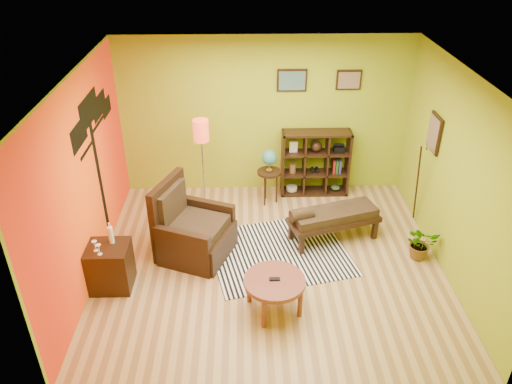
{
  "coord_description": "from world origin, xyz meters",
  "views": [
    {
      "loc": [
        -0.36,
        -5.85,
        4.62
      ],
      "look_at": [
        -0.2,
        0.26,
        1.05
      ],
      "focal_mm": 35.0,
      "sensor_mm": 36.0,
      "label": 1
    }
  ],
  "objects_px": {
    "globe_table": "(269,164)",
    "bench": "(332,217)",
    "potted_plant": "(420,246)",
    "floor_lamp": "(201,139)",
    "side_cabinet": "(110,266)",
    "coffee_table": "(274,284)",
    "armchair": "(192,233)",
    "cube_shelf": "(316,163)"
  },
  "relations": [
    {
      "from": "side_cabinet",
      "to": "floor_lamp",
      "type": "relative_size",
      "value": 0.57
    },
    {
      "from": "coffee_table",
      "to": "cube_shelf",
      "type": "bearing_deg",
      "value": 73.17
    },
    {
      "from": "floor_lamp",
      "to": "bench",
      "type": "height_order",
      "value": "floor_lamp"
    },
    {
      "from": "coffee_table",
      "to": "armchair",
      "type": "xyz_separation_m",
      "value": [
        -1.16,
        1.24,
        -0.06
      ]
    },
    {
      "from": "coffee_table",
      "to": "potted_plant",
      "type": "xyz_separation_m",
      "value": [
        2.23,
        1.04,
        -0.22
      ]
    },
    {
      "from": "coffee_table",
      "to": "potted_plant",
      "type": "bearing_deg",
      "value": 24.96
    },
    {
      "from": "cube_shelf",
      "to": "floor_lamp",
      "type": "bearing_deg",
      "value": -160.61
    },
    {
      "from": "side_cabinet",
      "to": "cube_shelf",
      "type": "height_order",
      "value": "cube_shelf"
    },
    {
      "from": "side_cabinet",
      "to": "floor_lamp",
      "type": "bearing_deg",
      "value": 57.11
    },
    {
      "from": "armchair",
      "to": "globe_table",
      "type": "height_order",
      "value": "armchair"
    },
    {
      "from": "coffee_table",
      "to": "bench",
      "type": "xyz_separation_m",
      "value": [
        0.98,
        1.53,
        0.0
      ]
    },
    {
      "from": "side_cabinet",
      "to": "potted_plant",
      "type": "xyz_separation_m",
      "value": [
        4.44,
        0.53,
        -0.13
      ]
    },
    {
      "from": "bench",
      "to": "potted_plant",
      "type": "height_order",
      "value": "bench"
    },
    {
      "from": "bench",
      "to": "coffee_table",
      "type": "bearing_deg",
      "value": -122.47
    },
    {
      "from": "bench",
      "to": "floor_lamp",
      "type": "bearing_deg",
      "value": 158.57
    },
    {
      "from": "floor_lamp",
      "to": "cube_shelf",
      "type": "height_order",
      "value": "floor_lamp"
    },
    {
      "from": "coffee_table",
      "to": "potted_plant",
      "type": "height_order",
      "value": "coffee_table"
    },
    {
      "from": "globe_table",
      "to": "bench",
      "type": "height_order",
      "value": "globe_table"
    },
    {
      "from": "globe_table",
      "to": "cube_shelf",
      "type": "relative_size",
      "value": 0.84
    },
    {
      "from": "floor_lamp",
      "to": "potted_plant",
      "type": "relative_size",
      "value": 3.36
    },
    {
      "from": "bench",
      "to": "potted_plant",
      "type": "bearing_deg",
      "value": -21.48
    },
    {
      "from": "cube_shelf",
      "to": "bench",
      "type": "xyz_separation_m",
      "value": [
        0.07,
        -1.47,
        -0.18
      ]
    },
    {
      "from": "cube_shelf",
      "to": "bench",
      "type": "relative_size",
      "value": 0.8
    },
    {
      "from": "cube_shelf",
      "to": "potted_plant",
      "type": "distance_m",
      "value": 2.4
    },
    {
      "from": "armchair",
      "to": "side_cabinet",
      "type": "bearing_deg",
      "value": -144.89
    },
    {
      "from": "coffee_table",
      "to": "bench",
      "type": "relative_size",
      "value": 0.53
    },
    {
      "from": "side_cabinet",
      "to": "potted_plant",
      "type": "bearing_deg",
      "value": 6.77
    },
    {
      "from": "side_cabinet",
      "to": "globe_table",
      "type": "bearing_deg",
      "value": 43.82
    },
    {
      "from": "potted_plant",
      "to": "globe_table",
      "type": "bearing_deg",
      "value": 142.83
    },
    {
      "from": "coffee_table",
      "to": "floor_lamp",
      "type": "relative_size",
      "value": 0.46
    },
    {
      "from": "globe_table",
      "to": "coffee_table",
      "type": "bearing_deg",
      "value": -91.28
    },
    {
      "from": "globe_table",
      "to": "side_cabinet",
      "type": "bearing_deg",
      "value": -136.18
    },
    {
      "from": "cube_shelf",
      "to": "potted_plant",
      "type": "relative_size",
      "value": 2.35
    },
    {
      "from": "floor_lamp",
      "to": "bench",
      "type": "xyz_separation_m",
      "value": [
        2.01,
        -0.79,
        -0.97
      ]
    },
    {
      "from": "armchair",
      "to": "cube_shelf",
      "type": "xyz_separation_m",
      "value": [
        2.07,
        1.76,
        0.25
      ]
    },
    {
      "from": "floor_lamp",
      "to": "side_cabinet",
      "type": "bearing_deg",
      "value": -122.89
    },
    {
      "from": "potted_plant",
      "to": "coffee_table",
      "type": "bearing_deg",
      "value": -155.04
    },
    {
      "from": "floor_lamp",
      "to": "globe_table",
      "type": "xyz_separation_m",
      "value": [
        1.09,
        0.36,
        -0.63
      ]
    },
    {
      "from": "bench",
      "to": "cube_shelf",
      "type": "bearing_deg",
      "value": 92.57
    },
    {
      "from": "floor_lamp",
      "to": "bench",
      "type": "relative_size",
      "value": 1.14
    },
    {
      "from": "potted_plant",
      "to": "bench",
      "type": "bearing_deg",
      "value": 158.52
    },
    {
      "from": "potted_plant",
      "to": "floor_lamp",
      "type": "bearing_deg",
      "value": 158.55
    }
  ]
}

